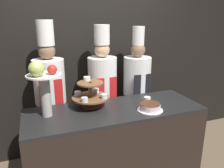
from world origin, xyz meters
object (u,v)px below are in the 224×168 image
(fruit_pedestal, at_px, (43,82))
(chef_center_left, at_px, (103,89))
(cup_white, at_px, (147,100))
(cake_round, at_px, (150,107))
(chef_left, at_px, (50,93))
(chef_center_right, at_px, (137,88))
(tiered_stand, at_px, (90,94))

(fruit_pedestal, relative_size, chef_center_left, 0.31)
(cup_white, bearing_deg, cake_round, -111.60)
(chef_left, distance_m, chef_center_right, 1.15)
(tiered_stand, bearing_deg, cup_white, -8.19)
(chef_left, xyz_separation_m, chef_center_right, (1.15, -0.00, -0.05))
(tiered_stand, height_order, cake_round, tiered_stand)
(cake_round, distance_m, chef_center_right, 0.74)
(cake_round, relative_size, cup_white, 3.52)
(tiered_stand, relative_size, chef_center_left, 0.22)
(cup_white, distance_m, chef_center_right, 0.51)
(tiered_stand, height_order, fruit_pedestal, fruit_pedestal)
(cup_white, bearing_deg, fruit_pedestal, 179.52)
(tiered_stand, xyz_separation_m, chef_left, (-0.39, 0.40, -0.08))
(chef_center_right, bearing_deg, tiered_stand, -152.16)
(chef_left, relative_size, chef_center_left, 1.03)
(chef_left, relative_size, chef_center_right, 1.05)
(tiered_stand, relative_size, chef_center_right, 0.23)
(tiered_stand, distance_m, chef_center_left, 0.49)
(fruit_pedestal, relative_size, chef_center_right, 0.32)
(chef_center_right, bearing_deg, chef_center_left, -179.99)
(fruit_pedestal, xyz_separation_m, cake_round, (1.05, -0.22, -0.32))
(chef_center_right, bearing_deg, cake_round, -105.51)
(chef_center_left, bearing_deg, cup_white, -52.33)
(cup_white, bearing_deg, chef_center_left, 127.67)
(chef_center_left, bearing_deg, chef_center_right, 0.01)
(fruit_pedestal, bearing_deg, tiered_stand, 9.91)
(tiered_stand, bearing_deg, chef_center_left, 56.44)
(chef_left, bearing_deg, tiered_stand, -45.95)
(tiered_stand, distance_m, fruit_pedestal, 0.53)
(tiered_stand, bearing_deg, chef_center_right, 27.84)
(tiered_stand, height_order, chef_left, chef_left)
(chef_center_right, bearing_deg, fruit_pedestal, -158.62)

